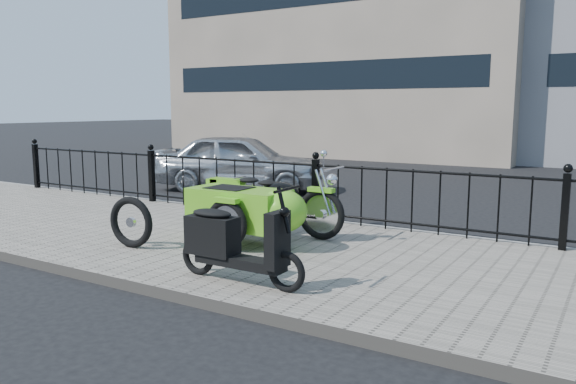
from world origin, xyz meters
The scene contains 9 objects.
ground centered at (0.00, 0.00, 0.00)m, with size 120.00×120.00×0.00m, color black.
sidewalk centered at (0.00, -0.50, 0.06)m, with size 30.00×3.80×0.12m, color slate.
curb centered at (0.00, 1.44, 0.06)m, with size 30.00×0.10×0.12m, color gray.
iron_fence centered at (0.00, 1.30, 0.59)m, with size 14.11×0.11×1.08m.
building_tan centered at (-6.00, 15.99, 6.00)m, with size 14.00×8.01×12.00m.
motorcycle_sidecar centered at (0.06, -0.39, 0.59)m, with size 2.28×1.48×0.98m.
scooter centered at (0.76, -1.86, 0.52)m, with size 1.50×0.44×1.02m.
spare_tire centered at (-1.15, -1.41, 0.45)m, with size 0.65×0.65×0.09m, color black.
sedan_car centered at (-3.41, 3.99, 0.65)m, with size 1.53×3.81×1.30m, color #B7BABF.
Camera 1 is at (4.13, -6.27, 1.87)m, focal length 35.00 mm.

